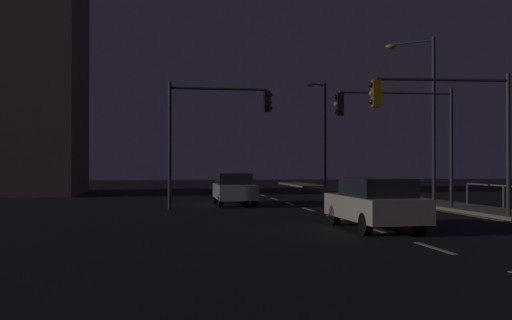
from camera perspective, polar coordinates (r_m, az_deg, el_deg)
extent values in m
plane|color=black|center=(22.25, 7.48, -5.57)|extent=(112.00, 112.00, 0.00)
cube|color=gray|center=(25.07, 22.73, -4.81)|extent=(2.39, 77.00, 0.14)
cube|color=silver|center=(14.36, 17.29, -8.33)|extent=(0.14, 2.00, 0.01)
cube|color=silver|center=(18.01, 11.59, -6.75)|extent=(0.14, 2.00, 0.01)
cube|color=silver|center=(21.78, 7.85, -5.67)|extent=(0.14, 2.00, 0.01)
cube|color=silver|center=(25.62, 5.24, -4.90)|extent=(0.14, 2.00, 0.01)
cube|color=silver|center=(29.50, 3.31, -4.32)|extent=(0.14, 2.00, 0.01)
cube|color=silver|center=(33.41, 1.84, -3.87)|extent=(0.14, 2.00, 0.01)
cube|color=silver|center=(37.34, 0.67, -3.52)|extent=(0.14, 2.00, 0.01)
cube|color=silver|center=(41.28, -0.27, -3.23)|extent=(0.14, 2.00, 0.01)
cube|color=silver|center=(45.23, -1.05, -3.00)|extent=(0.14, 2.00, 0.01)
cube|color=silver|center=(49.19, -1.70, -2.80)|extent=(0.14, 2.00, 0.01)
cube|color=gold|center=(28.81, 15.00, -4.39)|extent=(0.14, 53.00, 0.01)
cube|color=beige|center=(18.02, 11.59, -4.62)|extent=(1.89, 4.43, 0.70)
cube|color=#1E2328|center=(17.76, 11.89, -2.66)|extent=(1.64, 2.49, 0.55)
cylinder|color=black|center=(19.10, 7.79, -5.45)|extent=(0.23, 0.64, 0.64)
cylinder|color=black|center=(19.65, 12.26, -5.30)|extent=(0.23, 0.64, 0.64)
cylinder|color=black|center=(16.46, 10.81, -6.24)|extent=(0.23, 0.64, 0.64)
cylinder|color=black|center=(17.09, 15.86, -6.01)|extent=(0.23, 0.64, 0.64)
cube|color=silver|center=(28.49, -2.16, -3.12)|extent=(1.87, 4.42, 0.70)
cube|color=#1E2328|center=(28.72, -2.22, -1.85)|extent=(1.63, 2.48, 0.55)
cylinder|color=black|center=(27.21, -0.16, -3.98)|extent=(0.23, 0.64, 0.64)
cylinder|color=black|center=(27.03, -3.53, -4.00)|extent=(0.23, 0.64, 0.64)
cylinder|color=black|center=(30.00, -0.93, -3.66)|extent=(0.23, 0.64, 0.64)
cylinder|color=black|center=(29.83, -3.99, -3.67)|extent=(0.23, 0.64, 0.64)
cylinder|color=#38383D|center=(22.65, 23.71, 1.40)|extent=(0.16, 0.16, 5.13)
cylinder|color=#2D3033|center=(21.79, 18.00, 7.57)|extent=(4.87, 0.46, 0.11)
cube|color=olive|center=(20.89, 11.79, 6.45)|extent=(0.30, 0.36, 0.95)
sphere|color=black|center=(20.89, 11.38, 7.28)|extent=(0.20, 0.20, 0.20)
sphere|color=orange|center=(20.85, 11.38, 6.47)|extent=(0.20, 0.20, 0.20)
sphere|color=black|center=(20.82, 11.38, 5.65)|extent=(0.20, 0.20, 0.20)
cylinder|color=#2D3033|center=(25.61, -8.54, 1.39)|extent=(0.16, 0.16, 5.63)
cylinder|color=#2D3033|center=(25.95, -3.68, 7.05)|extent=(4.36, 0.14, 0.11)
cube|color=black|center=(26.19, 1.10, 5.82)|extent=(0.28, 0.34, 0.95)
sphere|color=black|center=(26.26, 1.43, 6.46)|extent=(0.20, 0.20, 0.20)
sphere|color=orange|center=(26.22, 1.43, 5.81)|extent=(0.20, 0.20, 0.20)
sphere|color=black|center=(26.19, 1.43, 5.16)|extent=(0.20, 0.20, 0.20)
cylinder|color=#2D3033|center=(26.34, 18.78, 1.18)|extent=(0.16, 0.16, 5.18)
cylinder|color=#4C4C51|center=(25.55, 13.70, 6.49)|extent=(4.96, 0.32, 0.11)
cube|color=black|center=(24.74, 8.29, 5.48)|extent=(0.29, 0.35, 0.95)
sphere|color=black|center=(24.74, 7.94, 6.18)|extent=(0.20, 0.20, 0.20)
sphere|color=orange|center=(24.70, 7.94, 5.49)|extent=(0.20, 0.20, 0.20)
sphere|color=black|center=(24.67, 7.94, 4.80)|extent=(0.20, 0.20, 0.20)
cylinder|color=#2D3033|center=(28.99, 17.19, 3.82)|extent=(0.18, 0.18, 8.01)
cylinder|color=#38383D|center=(29.80, 15.18, 11.18)|extent=(1.66, 1.42, 0.10)
ellipsoid|color=#F9D172|center=(30.07, 13.24, 10.87)|extent=(0.56, 0.36, 0.24)
cylinder|color=#2D3033|center=(45.97, 6.89, 2.40)|extent=(0.18, 0.18, 8.31)
cylinder|color=#4C4C51|center=(45.80, 6.17, 7.44)|extent=(1.45, 0.85, 0.10)
ellipsoid|color=#F9D172|center=(45.24, 5.44, 7.41)|extent=(0.56, 0.36, 0.24)
cylinder|color=#59595E|center=(26.57, 23.32, -3.38)|extent=(0.09, 0.09, 0.95)
cylinder|color=#59595E|center=(29.10, 20.21, -3.14)|extent=(0.09, 0.09, 0.95)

